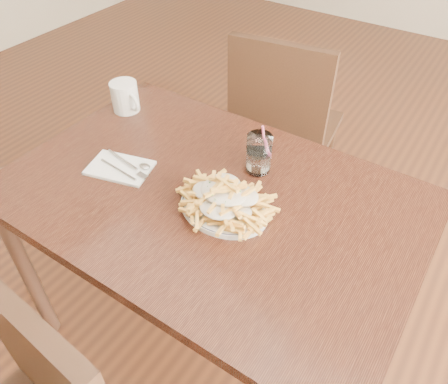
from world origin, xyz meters
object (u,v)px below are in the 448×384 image
Objects in this scene: water_glass at (259,156)px; coffee_mug at (125,97)px; chair_far at (283,121)px; table at (210,212)px; fries_plate at (224,208)px; loaded_fries at (224,195)px.

coffee_mug is at bearing 176.70° from water_glass.
chair_far is at bearing 57.45° from coffee_mug.
chair_far is 5.54× the size of water_glass.
fries_plate is at bearing -26.46° from table.
water_glass is 1.24× the size of coffee_mug.
table is 1.29× the size of chair_far.
water_glass is (-0.01, 0.21, 0.04)m from fries_plate.
fries_plate is at bearing -86.25° from water_glass.
coffee_mug is (-0.36, -0.57, 0.28)m from chair_far.
coffee_mug reaches higher than fries_plate.
loaded_fries is (0.23, -0.81, 0.28)m from chair_far.
water_glass reaches higher than loaded_fries.
table is at bearing -109.53° from water_glass.
water_glass is at bearing -70.63° from chair_far.
water_glass is at bearing 93.75° from fries_plate.
chair_far reaches higher than table.
loaded_fries is at bearing -22.37° from coffee_mug.
coffee_mug is (-0.59, 0.24, -0.00)m from loaded_fries.
loaded_fries is (0.00, 0.00, 0.05)m from fries_plate.
chair_far is at bearing 101.02° from table.
fries_plate is 0.21m from water_glass.
chair_far reaches higher than water_glass.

